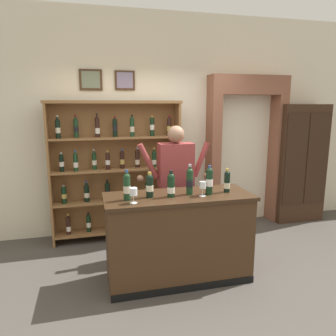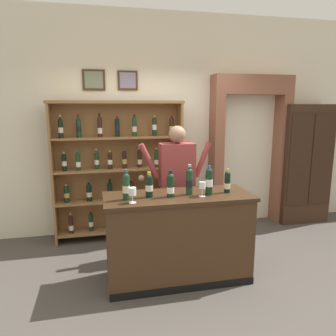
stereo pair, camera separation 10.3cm
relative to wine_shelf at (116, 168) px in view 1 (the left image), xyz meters
name	(u,v)px [view 1 (the left image)]	position (x,y,z in m)	size (l,w,h in m)	color
ground_plane	(186,277)	(0.65, -1.35, -1.08)	(14.00, 14.00, 0.02)	#47423D
back_wall	(155,124)	(0.64, 0.35, 0.59)	(12.00, 0.19, 3.31)	beige
wine_shelf	(116,168)	(0.00, 0.00, 0.00)	(1.88, 0.31, 2.02)	olive
archway_doorway	(243,141)	(2.11, 0.22, 0.30)	(1.29, 0.45, 2.41)	brown
side_cabinet	(298,163)	(3.07, 0.05, -0.08)	(0.85, 0.40, 1.97)	#382316
tasting_counter	(178,237)	(0.55, -1.35, -0.57)	(1.63, 0.64, 0.99)	#422B19
shopkeeper	(176,175)	(0.70, -0.68, 0.00)	(0.98, 0.22, 1.70)	#2D3347
tasting_bottle_super_tuscan	(127,186)	(-0.02, -1.40, 0.07)	(0.08, 0.08, 0.32)	#19381E
tasting_bottle_chianti	(150,185)	(0.23, -1.36, 0.06)	(0.08, 0.08, 0.27)	black
tasting_bottle_rosso	(171,185)	(0.45, -1.40, 0.06)	(0.08, 0.08, 0.29)	black
tasting_bottle_bianco	(190,181)	(0.68, -1.36, 0.08)	(0.07, 0.07, 0.34)	#19381E
tasting_bottle_prosecco	(209,180)	(0.88, -1.41, 0.08)	(0.08, 0.08, 0.32)	black
tasting_bottle_brunello	(227,181)	(1.11, -1.36, 0.05)	(0.07, 0.07, 0.27)	black
wine_glass_spare	(203,186)	(0.79, -1.46, 0.04)	(0.07, 0.07, 0.16)	silver
wine_glass_left	(133,193)	(0.03, -1.53, 0.04)	(0.08, 0.08, 0.16)	silver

